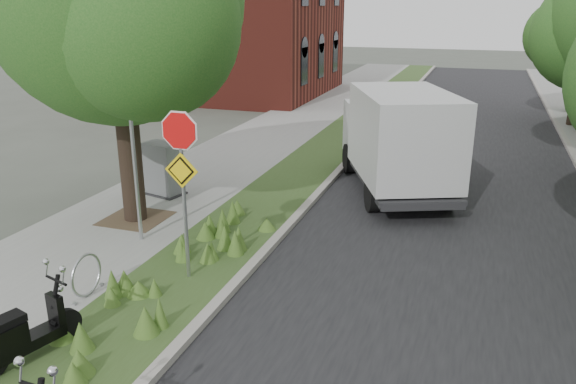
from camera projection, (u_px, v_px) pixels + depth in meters
name	position (u px, v px, depth m)	size (l,w,h in m)	color
ground	(246.00, 310.00, 9.46)	(120.00, 120.00, 0.00)	#4C5147
sidewalk_near	(247.00, 149.00, 19.72)	(3.50, 60.00, 0.12)	gray
verge	(322.00, 155.00, 18.87)	(2.00, 60.00, 0.12)	#384D21
kerb_near	(351.00, 158.00, 18.56)	(0.20, 60.00, 0.13)	#9E9991
road	(461.00, 169.00, 17.49)	(7.00, 60.00, 0.01)	black
street_tree_main	(115.00, 9.00, 11.76)	(6.21, 5.54, 7.66)	black
bare_post	(133.00, 148.00, 11.39)	(0.08, 0.08, 4.00)	#A5A8AD
bike_hoop	(86.00, 275.00, 9.61)	(0.06, 0.78, 0.77)	#A5A8AD
sign_assembly	(181.00, 161.00, 9.68)	(0.94, 0.08, 3.22)	#A5A8AD
brick_building	(243.00, 17.00, 30.77)	(9.40, 10.40, 8.30)	maroon
scooter_near	(17.00, 340.00, 7.77)	(0.63, 1.59, 0.77)	black
box_truck	(398.00, 136.00, 14.90)	(3.94, 5.68, 2.41)	#262628
utility_cabinet	(163.00, 170.00, 14.68)	(1.17, 0.91, 1.38)	#262628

